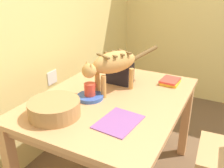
# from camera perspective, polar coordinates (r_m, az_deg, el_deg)

# --- Properties ---
(wall_rear) EXTENTS (4.41, 0.11, 2.50)m
(wall_rear) POSITION_cam_1_polar(r_m,az_deg,el_deg) (2.12, -20.10, 13.75)
(wall_rear) COLOR #EED07A
(wall_rear) RESTS_ON ground_plane
(dining_table) EXTENTS (1.28, 0.99, 0.75)m
(dining_table) POSITION_cam_1_polar(r_m,az_deg,el_deg) (1.84, -0.00, -5.35)
(dining_table) COLOR tan
(dining_table) RESTS_ON ground_plane
(cat) EXTENTS (0.63, 0.35, 0.31)m
(cat) POSITION_cam_1_polar(r_m,az_deg,el_deg) (1.80, 0.23, 4.61)
(cat) COLOR #C98D48
(cat) RESTS_ON dining_table
(saucer_bowl) EXTENTS (0.19, 0.19, 0.03)m
(saucer_bowl) POSITION_cam_1_polar(r_m,az_deg,el_deg) (1.78, -5.04, -2.95)
(saucer_bowl) COLOR #3559AF
(saucer_bowl) RESTS_ON dining_table
(coffee_mug) EXTENTS (0.12, 0.08, 0.09)m
(coffee_mug) POSITION_cam_1_polar(r_m,az_deg,el_deg) (1.76, -5.04, -1.19)
(coffee_mug) COLOR red
(coffee_mug) RESTS_ON saucer_bowl
(magazine) EXTENTS (0.30, 0.24, 0.01)m
(magazine) POSITION_cam_1_polar(r_m,az_deg,el_deg) (1.50, 1.55, -8.65)
(magazine) COLOR #894F93
(magazine) RESTS_ON dining_table
(book_stack) EXTENTS (0.18, 0.14, 0.04)m
(book_stack) POSITION_cam_1_polar(r_m,az_deg,el_deg) (2.08, 13.20, 0.60)
(book_stack) COLOR #F4A825
(book_stack) RESTS_ON dining_table
(wicker_basket) EXTENTS (0.32, 0.32, 0.10)m
(wicker_basket) POSITION_cam_1_polar(r_m,az_deg,el_deg) (1.58, -13.07, -5.41)
(wicker_basket) COLOR #AE7C48
(wicker_basket) RESTS_ON dining_table
(toaster) EXTENTS (0.12, 0.20, 0.18)m
(toaster) POSITION_cam_1_polar(r_m,az_deg,el_deg) (2.01, 1.83, 2.53)
(toaster) COLOR black
(toaster) RESTS_ON dining_table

